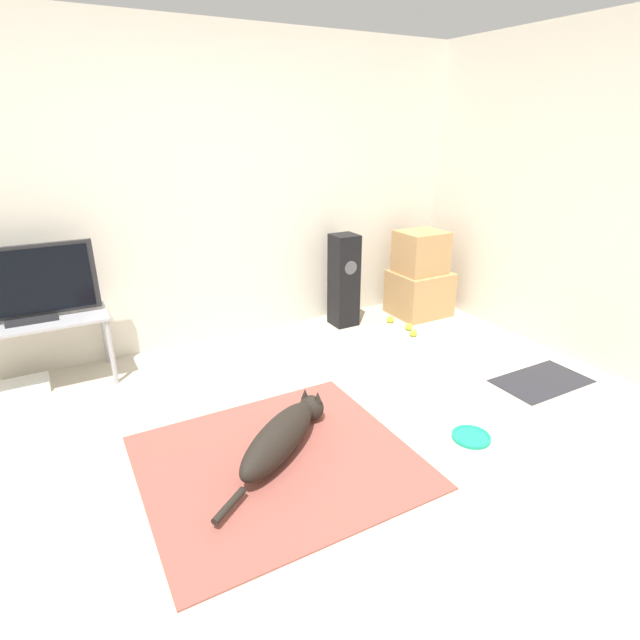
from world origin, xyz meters
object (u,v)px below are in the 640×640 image
object	(u,v)px
tennis_ball_near_speaker	(413,333)
cardboard_box_lower	(419,293)
cardboard_box_upper	(421,252)
floor_speaker	(344,281)
dog	(283,435)
tv	(24,285)
tennis_ball_loose_on_carpet	(409,327)
tv_stand	(34,329)
frisbee	(471,437)
tennis_ball_by_boxes	(390,319)
game_console	(24,386)

from	to	relation	value
tennis_ball_near_speaker	cardboard_box_lower	bearing A→B (deg)	46.91
cardboard_box_upper	floor_speaker	world-z (taller)	floor_speaker
cardboard_box_lower	floor_speaker	size ratio (longest dim) A/B	0.62
dog	tv	bearing A→B (deg)	126.80
tennis_ball_near_speaker	tennis_ball_loose_on_carpet	bearing A→B (deg)	68.06
tennis_ball_near_speaker	tennis_ball_loose_on_carpet	distance (m)	0.15
tennis_ball_loose_on_carpet	tv	bearing A→B (deg)	171.54
cardboard_box_lower	tv	xyz separation A→B (m)	(-3.38, 0.14, 0.57)
floor_speaker	tennis_ball_loose_on_carpet	size ratio (longest dim) A/B	13.23
tv_stand	cardboard_box_lower	bearing A→B (deg)	-2.38
frisbee	cardboard_box_lower	bearing A→B (deg)	59.33
floor_speaker	tennis_ball_by_boxes	xyz separation A→B (m)	(0.42, -0.20, -0.40)
tv_stand	game_console	xyz separation A→B (m)	(-0.14, -0.00, -0.42)
cardboard_box_upper	tv_stand	xyz separation A→B (m)	(-3.37, 0.14, -0.18)
floor_speaker	frisbee	bearing A→B (deg)	-98.37
tv	dog	bearing A→B (deg)	-53.20
dog	game_console	xyz separation A→B (m)	(-1.33, 1.59, -0.09)
cardboard_box_lower	game_console	xyz separation A→B (m)	(-3.53, 0.14, -0.18)
frisbee	cardboard_box_upper	size ratio (longest dim) A/B	0.55
cardboard_box_upper	floor_speaker	bearing A→B (deg)	170.95
cardboard_box_upper	game_console	size ratio (longest dim) A/B	1.30
frisbee	game_console	bearing A→B (deg)	140.25
frisbee	tennis_ball_loose_on_carpet	distance (m)	1.74
game_console	tennis_ball_loose_on_carpet	bearing A→B (deg)	-7.97
tennis_ball_loose_on_carpet	game_console	size ratio (longest dim) A/B	0.20
dog	cardboard_box_upper	distance (m)	2.67
tv	game_console	size ratio (longest dim) A/B	2.78
floor_speaker	tv_stand	world-z (taller)	floor_speaker
dog	tennis_ball_by_boxes	world-z (taller)	dog
tv	tennis_ball_loose_on_carpet	world-z (taller)	tv
cardboard_box_lower	tennis_ball_loose_on_carpet	bearing A→B (deg)	-139.65
dog	tv_stand	bearing A→B (deg)	126.84
tennis_ball_near_speaker	floor_speaker	bearing A→B (deg)	124.71
dog	game_console	distance (m)	2.08
tennis_ball_by_boxes	game_console	xyz separation A→B (m)	(-3.13, 0.21, 0.00)
tennis_ball_by_boxes	cardboard_box_lower	bearing A→B (deg)	10.00
tv_stand	tv	xyz separation A→B (m)	(-0.00, 0.00, 0.33)
tennis_ball_near_speaker	tennis_ball_by_boxes	bearing A→B (deg)	87.55
tv	game_console	bearing A→B (deg)	-177.58
frisbee	floor_speaker	size ratio (longest dim) A/B	0.27
tv_stand	tv	size ratio (longest dim) A/B	1.05
cardboard_box_lower	tennis_ball_near_speaker	size ratio (longest dim) A/B	8.14
tv_stand	frisbee	bearing A→B (deg)	-41.53
game_console	dog	bearing A→B (deg)	-49.91
cardboard_box_lower	tv	world-z (taller)	tv
dog	game_console	world-z (taller)	dog
tv	tennis_ball_loose_on_carpet	size ratio (longest dim) A/B	14.05
tv_stand	tennis_ball_by_boxes	world-z (taller)	tv_stand
cardboard_box_lower	tv_stand	size ratio (longest dim) A/B	0.55
tennis_ball_loose_on_carpet	game_console	bearing A→B (deg)	172.03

